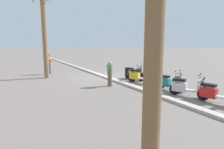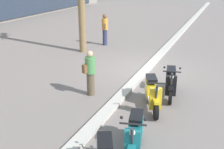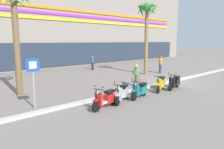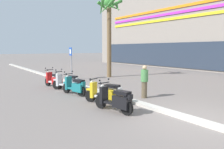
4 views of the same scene
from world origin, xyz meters
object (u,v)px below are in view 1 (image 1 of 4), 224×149
(scooter_yellow_mid_front, at_px, (138,76))
(pedestrian_by_palm_tree, at_px, (110,73))
(scooter_silver_lead_nearest, at_px, (185,87))
(pedestrian_strolling_near_curb, at_px, (49,63))
(scooter_teal_tail_end, at_px, (168,82))
(scooter_red_gap_after_mid, at_px, (215,93))
(scooter_black_mid_rear, at_px, (133,73))
(palm_tree_near_sign, at_px, (43,10))

(scooter_yellow_mid_front, bearing_deg, pedestrian_by_palm_tree, 89.42)
(scooter_silver_lead_nearest, height_order, scooter_yellow_mid_front, scooter_silver_lead_nearest)
(scooter_yellow_mid_front, distance_m, pedestrian_strolling_near_curb, 7.96)
(scooter_teal_tail_end, bearing_deg, scooter_red_gap_after_mid, -178.26)
(scooter_silver_lead_nearest, distance_m, pedestrian_by_palm_tree, 4.36)
(scooter_black_mid_rear, height_order, palm_tree_near_sign, palm_tree_near_sign)
(scooter_teal_tail_end, height_order, scooter_yellow_mid_front, scooter_teal_tail_end)
(scooter_silver_lead_nearest, distance_m, scooter_yellow_mid_front, 3.71)
(scooter_silver_lead_nearest, bearing_deg, scooter_teal_tail_end, -6.94)
(palm_tree_near_sign, bearing_deg, scooter_silver_lead_nearest, -149.04)
(scooter_red_gap_after_mid, distance_m, scooter_yellow_mid_front, 5.08)
(scooter_black_mid_rear, xyz_separation_m, pedestrian_by_palm_tree, (-1.12, 2.47, 0.36))
(scooter_black_mid_rear, bearing_deg, scooter_silver_lead_nearest, 177.12)
(scooter_silver_lead_nearest, relative_size, scooter_yellow_mid_front, 0.97)
(scooter_teal_tail_end, bearing_deg, pedestrian_by_palm_tree, 44.39)
(scooter_yellow_mid_front, bearing_deg, scooter_teal_tail_end, -174.26)
(scooter_silver_lead_nearest, height_order, scooter_teal_tail_end, same)
(scooter_yellow_mid_front, bearing_deg, pedestrian_strolling_near_curb, 34.81)
(scooter_silver_lead_nearest, xyz_separation_m, pedestrian_by_palm_tree, (3.73, 2.23, 0.36))
(scooter_black_mid_rear, height_order, pedestrian_strolling_near_curb, pedestrian_strolling_near_curb)
(scooter_silver_lead_nearest, relative_size, scooter_teal_tail_end, 0.99)
(scooter_black_mid_rear, distance_m, pedestrian_by_palm_tree, 2.74)
(scooter_silver_lead_nearest, relative_size, pedestrian_strolling_near_curb, 0.96)
(scooter_yellow_mid_front, relative_size, pedestrian_strolling_near_curb, 0.99)
(scooter_teal_tail_end, distance_m, pedestrian_strolling_near_curb, 10.15)
(pedestrian_strolling_near_curb, bearing_deg, scooter_yellow_mid_front, -145.19)
(pedestrian_strolling_near_curb, bearing_deg, scooter_silver_lead_nearest, -155.68)
(palm_tree_near_sign, bearing_deg, pedestrian_by_palm_tree, -148.97)
(scooter_silver_lead_nearest, xyz_separation_m, palm_tree_near_sign, (8.50, 5.10, 4.53))
(scooter_black_mid_rear, bearing_deg, pedestrian_strolling_near_curb, 42.12)
(pedestrian_strolling_near_curb, height_order, pedestrian_by_palm_tree, pedestrian_strolling_near_curb)
(palm_tree_near_sign, xyz_separation_m, pedestrian_by_palm_tree, (-4.77, -2.87, -4.18))
(scooter_red_gap_after_mid, distance_m, palm_tree_near_sign, 12.10)
(pedestrian_by_palm_tree, bearing_deg, palm_tree_near_sign, 31.03)
(scooter_yellow_mid_front, xyz_separation_m, pedestrian_strolling_near_curb, (6.52, 4.54, 0.48))
(scooter_yellow_mid_front, relative_size, palm_tree_near_sign, 0.26)
(scooter_red_gap_after_mid, relative_size, pedestrian_strolling_near_curb, 1.00)
(scooter_teal_tail_end, bearing_deg, scooter_yellow_mid_front, 5.74)
(scooter_red_gap_after_mid, xyz_separation_m, pedestrian_strolling_near_curb, (11.60, 4.86, 0.50))
(scooter_yellow_mid_front, height_order, palm_tree_near_sign, palm_tree_near_sign)
(scooter_yellow_mid_front, relative_size, scooter_black_mid_rear, 0.97)
(scooter_teal_tail_end, xyz_separation_m, pedestrian_by_palm_tree, (2.44, 2.38, 0.37))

